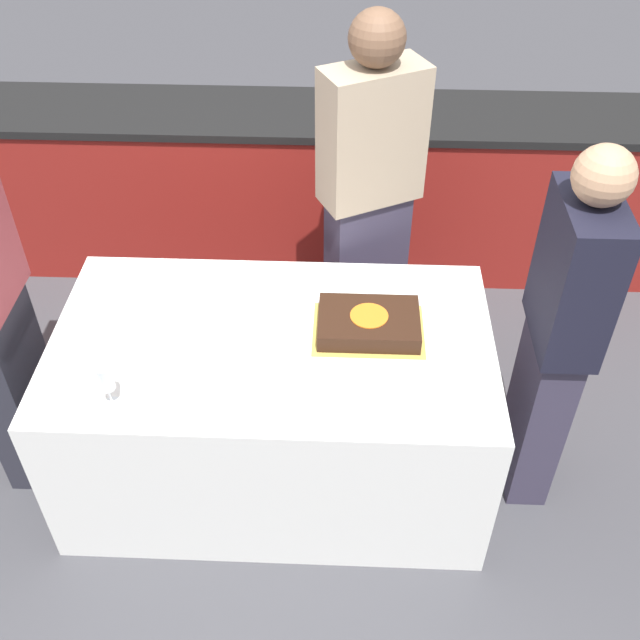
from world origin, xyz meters
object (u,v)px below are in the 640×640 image
Objects in this scene: cake at (369,323)px; person_seated_right at (558,335)px; person_cutting_cake at (369,206)px; plate_stack at (142,317)px; wine_glass at (106,380)px.

cake is 0.27× the size of person_seated_right.
cake is 0.24× the size of person_cutting_cake.
plate_stack is 0.44m from wine_glass.
cake is at bearing 25.03° from wine_glass.
person_cutting_cake is at bearing 35.67° from plate_stack.
wine_glass is (-0.88, -0.41, 0.08)m from cake.
cake is 2.37× the size of wine_glass.
plate_stack is at bearing 8.38° from person_cutting_cake.
cake is 0.65m from person_cutting_cake.
wine_glass reaches higher than cake.
plate_stack is at bearing -92.94° from person_seated_right.
wine_glass is 1.37m from person_cutting_cake.
cake is at bearing 62.71° from person_cutting_cake.
person_seated_right reaches higher than wine_glass.
person_seated_right is (1.57, 0.35, -0.06)m from wine_glass.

